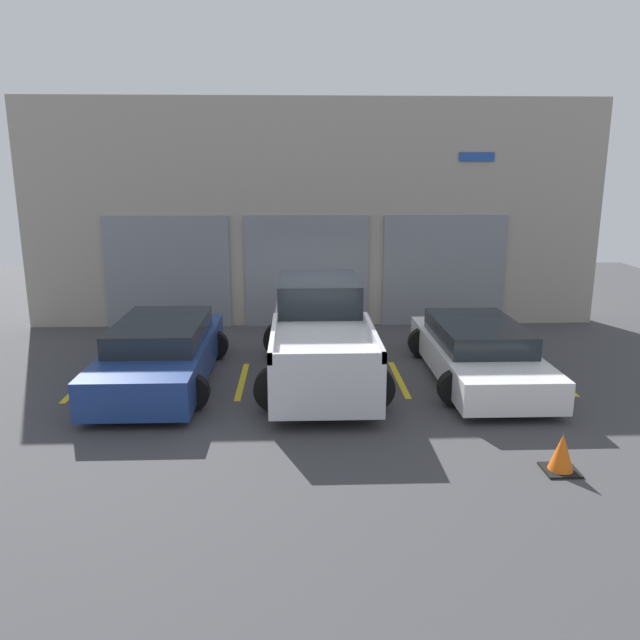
# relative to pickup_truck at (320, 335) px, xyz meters

# --- Properties ---
(ground_plane) EXTENTS (28.00, 28.00, 0.00)m
(ground_plane) POSITION_rel_pickup_truck_xyz_m (0.00, 1.20, -0.84)
(ground_plane) COLOR #3D3D3F
(shophouse_building) EXTENTS (14.98, 0.68, 5.82)m
(shophouse_building) POSITION_rel_pickup_truck_xyz_m (-0.01, 4.49, 2.01)
(shophouse_building) COLOR #9E9389
(shophouse_building) RESTS_ON ground
(pickup_truck) EXTENTS (2.42, 5.14, 1.79)m
(pickup_truck) POSITION_rel_pickup_truck_xyz_m (0.00, 0.00, 0.00)
(pickup_truck) COLOR silver
(pickup_truck) RESTS_ON ground
(sedan_white) EXTENTS (2.23, 4.75, 1.12)m
(sedan_white) POSITION_rel_pickup_truck_xyz_m (3.10, -0.26, -0.30)
(sedan_white) COLOR white
(sedan_white) RESTS_ON ground
(sedan_side) EXTENTS (2.26, 4.78, 1.21)m
(sedan_side) POSITION_rel_pickup_truck_xyz_m (-3.10, -0.27, -0.26)
(sedan_side) COLOR navy
(sedan_side) RESTS_ON ground
(parking_stripe_far_left) EXTENTS (0.12, 2.20, 0.01)m
(parking_stripe_far_left) POSITION_rel_pickup_truck_xyz_m (-4.65, -0.29, -0.84)
(parking_stripe_far_left) COLOR gold
(parking_stripe_far_left) RESTS_ON ground
(parking_stripe_left) EXTENTS (0.12, 2.20, 0.01)m
(parking_stripe_left) POSITION_rel_pickup_truck_xyz_m (-1.55, -0.29, -0.84)
(parking_stripe_left) COLOR gold
(parking_stripe_left) RESTS_ON ground
(parking_stripe_centre) EXTENTS (0.12, 2.20, 0.01)m
(parking_stripe_centre) POSITION_rel_pickup_truck_xyz_m (1.55, -0.29, -0.84)
(parking_stripe_centre) COLOR gold
(parking_stripe_centre) RESTS_ON ground
(parking_stripe_right) EXTENTS (0.12, 2.20, 0.01)m
(parking_stripe_right) POSITION_rel_pickup_truck_xyz_m (4.65, -0.29, -0.84)
(parking_stripe_right) COLOR gold
(parking_stripe_right) RESTS_ON ground
(traffic_cone) EXTENTS (0.47, 0.47, 0.55)m
(traffic_cone) POSITION_rel_pickup_truck_xyz_m (3.15, -4.23, -0.59)
(traffic_cone) COLOR black
(traffic_cone) RESTS_ON ground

